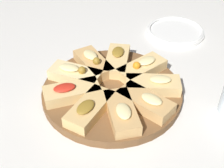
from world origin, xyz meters
name	(u,v)px	position (x,y,z in m)	size (l,w,h in m)	color
ground_plane	(112,95)	(0.00, 0.00, 0.00)	(3.00, 3.00, 0.00)	silver
serving_board	(112,92)	(0.00, 0.00, 0.01)	(0.34, 0.34, 0.02)	brown
focaccia_slice_0	(142,68)	(0.10, 0.02, 0.04)	(0.13, 0.07, 0.04)	#DBB775
focaccia_slice_1	(117,60)	(0.06, 0.08, 0.04)	(0.12, 0.13, 0.04)	#DBB775
focaccia_slice_2	(93,63)	(0.00, 0.10, 0.04)	(0.06, 0.13, 0.04)	tan
focaccia_slice_3	(75,74)	(-0.06, 0.08, 0.04)	(0.12, 0.13, 0.04)	#E5C689
focaccia_slice_4	(71,92)	(-0.10, 0.02, 0.04)	(0.14, 0.08, 0.04)	#DBB775
focaccia_slice_5	(90,108)	(-0.08, -0.05, 0.04)	(0.14, 0.11, 0.04)	tan
focaccia_slice_6	(122,112)	(-0.03, -0.09, 0.04)	(0.09, 0.14, 0.04)	tan
focaccia_slice_7	(146,102)	(0.03, -0.09, 0.04)	(0.09, 0.14, 0.04)	tan
focaccia_slice_8	(153,85)	(0.08, -0.05, 0.04)	(0.14, 0.11, 0.04)	#DBB775
plate_right	(175,31)	(0.32, 0.16, 0.01)	(0.18, 0.18, 0.02)	white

